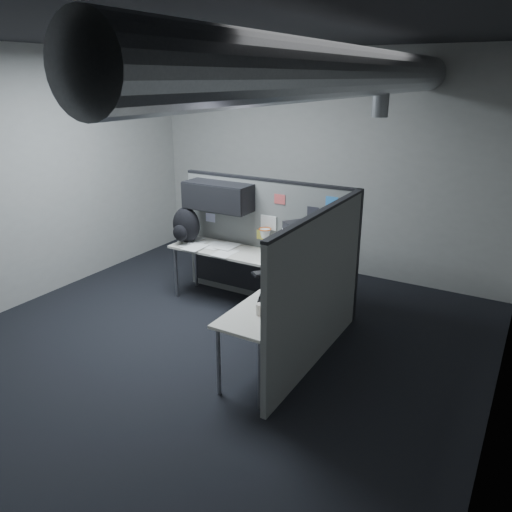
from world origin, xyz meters
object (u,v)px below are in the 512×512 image
Objects in this scene: monitor at (309,245)px; phone at (270,299)px; desk at (260,274)px; backpack at (186,226)px; keyboard at (270,272)px.

phone is (0.09, -1.08, -0.23)m from monitor.
backpack is at bearing 169.34° from desk.
monitor reaches higher than backpack.
desk is 7.69× the size of phone.
keyboard is 0.76m from phone.
monitor is at bearing 50.92° from keyboard.
phone is (0.36, -0.67, 0.02)m from keyboard.
backpack is (-1.87, 1.09, 0.19)m from phone.
keyboard is at bearing 107.25° from phone.
desk is 4.84× the size of backpack.
phone reaches higher than desk.
phone is at bearing -54.84° from desk.
monitor is at bearing 23.99° from desk.
desk is 0.33m from keyboard.
monitor is 1.34× the size of backpack.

